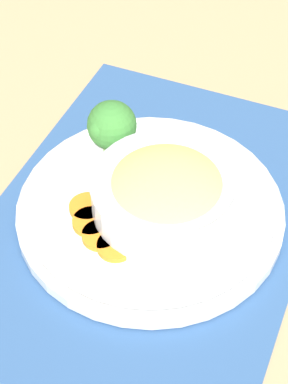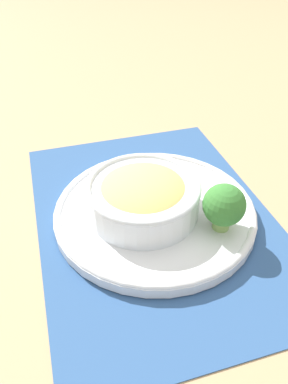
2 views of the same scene
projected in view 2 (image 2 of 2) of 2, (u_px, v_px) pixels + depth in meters
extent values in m
plane|color=tan|center=(155.00, 218.00, 0.60)|extent=(4.00, 4.00, 0.00)
cube|color=#2D5184|center=(155.00, 217.00, 0.60)|extent=(0.52, 0.37, 0.00)
cylinder|color=silver|center=(155.00, 212.00, 0.59)|extent=(0.32, 0.32, 0.02)
torus|color=silver|center=(155.00, 208.00, 0.59)|extent=(0.32, 0.32, 0.01)
cylinder|color=silver|center=(143.00, 199.00, 0.57)|extent=(0.17, 0.17, 0.05)
torus|color=silver|center=(143.00, 186.00, 0.55)|extent=(0.17, 0.17, 0.01)
ellipsoid|color=#EAC66B|center=(143.00, 193.00, 0.56)|extent=(0.14, 0.14, 0.05)
cylinder|color=#84AD5B|center=(221.00, 222.00, 0.55)|extent=(0.03, 0.03, 0.02)
sphere|color=#387A33|center=(224.00, 205.00, 0.53)|extent=(0.06, 0.06, 0.06)
sphere|color=#387A33|center=(224.00, 194.00, 0.54)|extent=(0.03, 0.03, 0.03)
sphere|color=#387A33|center=(225.00, 211.00, 0.51)|extent=(0.02, 0.02, 0.02)
cylinder|color=orange|center=(186.00, 186.00, 0.63)|extent=(0.04, 0.04, 0.01)
cylinder|color=orange|center=(174.00, 181.00, 0.64)|extent=(0.04, 0.04, 0.01)
cylinder|color=orange|center=(161.00, 179.00, 0.64)|extent=(0.04, 0.04, 0.01)
cylinder|color=orange|center=(148.00, 179.00, 0.65)|extent=(0.04, 0.04, 0.01)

